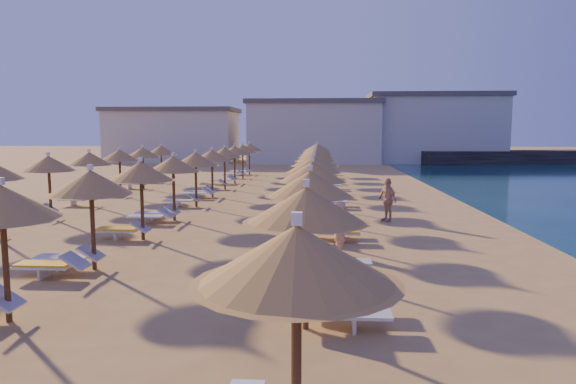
# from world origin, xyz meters

# --- Properties ---
(ground) EXTENTS (220.00, 220.00, 0.00)m
(ground) POSITION_xyz_m (0.00, 0.00, 0.00)
(ground) COLOR tan
(ground) RESTS_ON ground
(jetty) EXTENTS (30.15, 10.45, 1.50)m
(jetty) POSITION_xyz_m (28.54, 44.88, 0.75)
(jetty) COLOR black
(jetty) RESTS_ON ground
(hotel_blocks) EXTENTS (47.07, 9.72, 8.10)m
(hotel_blocks) POSITION_xyz_m (1.93, 45.61, 3.70)
(hotel_blocks) COLOR beige
(hotel_blocks) RESTS_ON ground
(parasol_row_east) EXTENTS (2.36, 44.49, 2.83)m
(parasol_row_east) POSITION_xyz_m (2.25, 6.50, 2.31)
(parasol_row_east) COLOR brown
(parasol_row_east) RESTS_ON ground
(parasol_row_west) EXTENTS (2.36, 44.49, 2.83)m
(parasol_row_west) POSITION_xyz_m (-3.55, 6.50, 2.31)
(parasol_row_west) COLOR brown
(parasol_row_west) RESTS_ON ground
(parasol_row_inland) EXTENTS (2.36, 29.17, 2.83)m
(parasol_row_inland) POSITION_xyz_m (-8.86, 6.50, 2.31)
(parasol_row_inland) COLOR brown
(parasol_row_inland) RESTS_ON ground
(loungers) EXTENTS (14.32, 42.75, 0.66)m
(loungers) POSITION_xyz_m (-2.28, 6.25, 0.34)
(loungers) COLOR silver
(loungers) RESTS_ON ground
(beachgoer_c) EXTENTS (0.91, 1.13, 1.80)m
(beachgoer_c) POSITION_xyz_m (5.29, 4.94, 0.90)
(beachgoer_c) COLOR tan
(beachgoer_c) RESTS_ON ground
(beachgoer_a) EXTENTS (0.44, 0.62, 1.63)m
(beachgoer_a) POSITION_xyz_m (3.08, -1.04, 0.81)
(beachgoer_a) COLOR tan
(beachgoer_a) RESTS_ON ground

